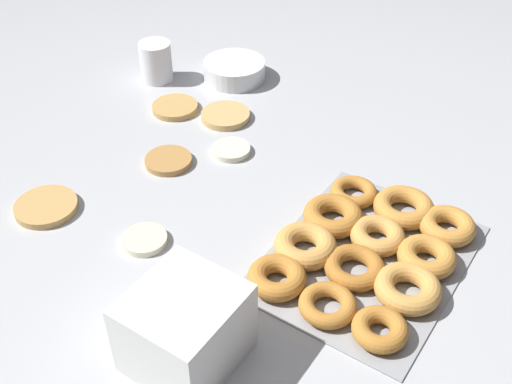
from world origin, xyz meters
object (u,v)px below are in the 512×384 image
object	(u,v)px
batter_bowl	(234,70)
container_stack	(185,329)
pancake_2	(46,207)
pancake_5	(231,150)
pancake_0	(168,161)
pancake_4	(143,239)
paper_cup	(156,62)
pancake_1	(225,116)
donut_tray	(367,250)
pancake_3	(175,107)

from	to	relation	value
batter_bowl	container_stack	bearing A→B (deg)	-149.44
pancake_2	pancake_5	bearing A→B (deg)	-27.78
pancake_0	pancake_5	distance (m)	0.14
pancake_4	pancake_5	world-z (taller)	same
paper_cup	pancake_1	bearing A→B (deg)	-102.04
pancake_4	container_stack	world-z (taller)	container_stack
donut_tray	paper_cup	distance (m)	0.78
donut_tray	container_stack	bearing A→B (deg)	158.95
pancake_3	pancake_4	world-z (taller)	same
batter_bowl	paper_cup	xyz separation A→B (m)	(-0.11, 0.16, 0.03)
pancake_5	pancake_2	bearing A→B (deg)	152.22
container_stack	paper_cup	bearing A→B (deg)	43.61
paper_cup	pancake_2	bearing A→B (deg)	-162.97
pancake_2	pancake_3	xyz separation A→B (m)	(0.42, 0.02, -0.00)
pancake_2	donut_tray	size ratio (longest dim) A/B	0.30
batter_bowl	paper_cup	world-z (taller)	paper_cup
pancake_2	batter_bowl	distance (m)	0.62
pancake_4	container_stack	distance (m)	0.28
donut_tray	pancake_4	bearing A→B (deg)	117.81
container_stack	pancake_0	bearing A→B (deg)	43.20
pancake_0	pancake_1	xyz separation A→B (m)	(0.21, 0.00, 0.00)
pancake_3	donut_tray	distance (m)	0.62
pancake_5	container_stack	xyz separation A→B (m)	(-0.47, -0.25, 0.06)
pancake_5	paper_cup	bearing A→B (deg)	65.41
donut_tray	paper_cup	world-z (taller)	paper_cup
pancake_4	donut_tray	bearing A→B (deg)	-62.19
pancake_4	container_stack	xyz separation A→B (m)	(-0.15, -0.22, 0.06)
pancake_1	pancake_2	bearing A→B (deg)	168.11
container_stack	pancake_5	bearing A→B (deg)	28.43
pancake_2	pancake_5	world-z (taller)	same
pancake_0	pancake_3	distance (m)	0.21
batter_bowl	container_stack	world-z (taller)	container_stack
pancake_0	pancake_5	xyz separation A→B (m)	(0.10, -0.09, 0.00)
pancake_1	batter_bowl	size ratio (longest dim) A/B	0.72
pancake_1	pancake_2	xyz separation A→B (m)	(-0.45, 0.10, -0.00)
pancake_0	donut_tray	world-z (taller)	donut_tray
pancake_1	paper_cup	bearing A→B (deg)	77.96
pancake_2	paper_cup	xyz separation A→B (m)	(0.51, 0.15, 0.04)
pancake_4	pancake_5	distance (m)	0.32
container_stack	paper_cup	size ratio (longest dim) A/B	1.60
pancake_2	pancake_4	xyz separation A→B (m)	(0.04, -0.21, -0.00)
pancake_3	container_stack	distance (m)	0.71
pancake_0	donut_tray	xyz separation A→B (m)	(-0.02, -0.47, 0.01)
pancake_2	donut_tray	bearing A→B (deg)	-68.56
pancake_3	pancake_4	bearing A→B (deg)	-147.93
batter_bowl	container_stack	xyz separation A→B (m)	(-0.73, -0.43, 0.04)
pancake_5	paper_cup	size ratio (longest dim) A/B	0.83
batter_bowl	pancake_4	bearing A→B (deg)	-160.21
pancake_1	paper_cup	size ratio (longest dim) A/B	1.14
pancake_5	batter_bowl	distance (m)	0.32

